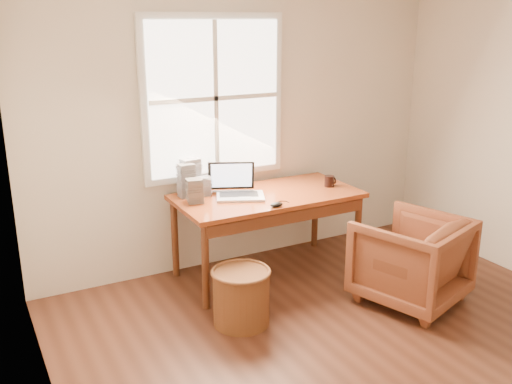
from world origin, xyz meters
TOP-DOWN VIEW (x-y plane):
  - room_shell at (-0.02, 0.16)m, footprint 4.04×4.54m
  - desk at (0.00, 1.80)m, footprint 1.60×0.80m
  - armchair at (0.77, 0.81)m, footprint 0.97×0.99m
  - wicker_stool at (-0.60, 1.12)m, footprint 0.53×0.53m
  - laptop at (-0.25, 1.82)m, footprint 0.58×0.59m
  - mouse at (-0.11, 1.46)m, footprint 0.11×0.07m
  - coffee_mug at (0.61, 1.74)m, footprint 0.10×0.10m
  - cd_stack_a at (-0.57, 2.15)m, footprint 0.17×0.16m
  - cd_stack_b at (-0.64, 1.88)m, footprint 0.15×0.14m
  - cd_stack_c at (-0.64, 2.06)m, footprint 0.13×0.12m
  - cd_stack_d at (-0.49, 2.04)m, footprint 0.16×0.15m

SIDE VIEW (x-z plane):
  - wicker_stool at x=-0.60m, z-range 0.00..0.42m
  - armchair at x=0.77m, z-range 0.00..0.71m
  - desk at x=0.00m, z-range 0.71..0.75m
  - mouse at x=-0.11m, z-range 0.75..0.79m
  - coffee_mug at x=0.61m, z-range 0.75..0.85m
  - cd_stack_d at x=-0.49m, z-range 0.75..0.91m
  - cd_stack_b at x=-0.64m, z-range 0.75..0.95m
  - cd_stack_c at x=-0.64m, z-range 0.75..1.04m
  - cd_stack_a at x=-0.57m, z-range 0.75..1.06m
  - laptop at x=-0.25m, z-range 0.75..1.07m
  - room_shell at x=-0.02m, z-range 0.00..2.64m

